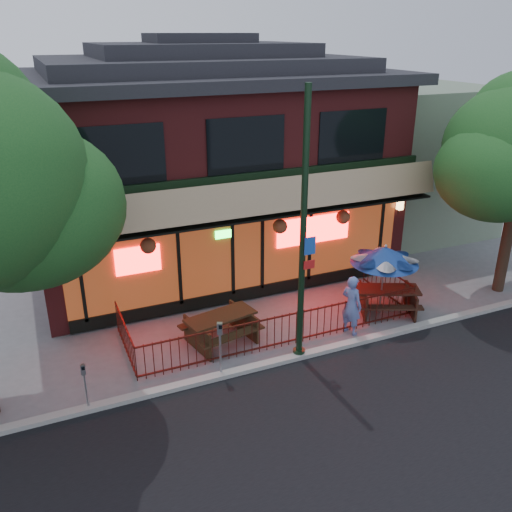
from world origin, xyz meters
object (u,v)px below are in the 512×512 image
Objects in this scene: picnic_table_right at (387,297)px; pedestrian at (351,305)px; patio_umbrella at (385,255)px; picnic_table_left at (221,325)px; parking_meter_near at (220,340)px; street_light at (303,246)px; parking_meter_far at (85,380)px.

pedestrian is (-1.69, -0.60, 0.36)m from picnic_table_right.
picnic_table_left is at bearing 175.41° from patio_umbrella.
patio_umbrella reaches higher than parking_meter_near.
street_light is 4.65× the size of parking_meter_near.
picnic_table_right is 1.31× the size of pedestrian.
street_light reaches higher than parking_meter_near.
street_light reaches higher than picnic_table_right.
picnic_table_right is at bearing 17.04° from street_light.
parking_meter_near is at bearing 179.93° from street_light.
parking_meter_far is at bearing -178.59° from parking_meter_near.
pedestrian is (3.56, -1.00, 0.34)m from picnic_table_left.
street_light is at bearing -42.25° from picnic_table_left.
street_light is 4.58m from picnic_table_right.
pedestrian reaches higher than parking_meter_near.
pedestrian is 1.18× the size of parking_meter_near.
patio_umbrella is 8.97m from parking_meter_far.
pedestrian is (-1.46, -0.60, -1.06)m from patio_umbrella.
parking_meter_near is (-0.56, -1.50, 0.47)m from picnic_table_left.
parking_meter_near is at bearing -168.84° from patio_umbrella.
parking_meter_far is (-3.81, -1.58, 0.29)m from picnic_table_left.
parking_meter_far is (-9.06, -1.18, 0.31)m from picnic_table_right.
street_light is 3.07m from parking_meter_near.
picnic_table_right is 1.54× the size of parking_meter_near.
parking_meter_near is (-5.81, -1.10, 0.49)m from picnic_table_right.
picnic_table_right is at bearing 10.72° from parking_meter_near.
patio_umbrella is (-0.23, 0.00, 1.41)m from picnic_table_right.
pedestrian is (1.91, 0.50, -2.26)m from street_light.
parking_meter_near reaches higher than picnic_table_right.
pedestrian reaches higher than parking_meter_far.
street_light is 3.74m from patio_umbrella.
street_light is 3.94× the size of pedestrian.
parking_meter_far is at bearing -172.38° from patio_umbrella.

